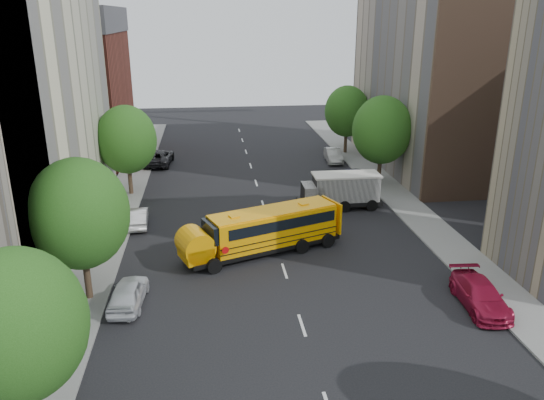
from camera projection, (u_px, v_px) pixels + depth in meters
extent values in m
plane|color=black|center=(280.00, 257.00, 33.87)|extent=(120.00, 120.00, 0.00)
cube|color=slate|center=(108.00, 234.00, 37.20)|extent=(3.00, 80.00, 0.12)
cube|color=slate|center=(422.00, 220.00, 39.88)|extent=(3.00, 80.00, 0.12)
cube|color=silver|center=(263.00, 205.00, 43.24)|extent=(0.15, 64.00, 0.01)
cube|color=maroon|center=(75.00, 97.00, 55.88)|extent=(10.00, 15.00, 13.00)
cube|color=tan|center=(434.00, 76.00, 51.76)|extent=(10.00, 22.00, 18.00)
cube|color=brown|center=(492.00, 91.00, 41.45)|extent=(10.10, 0.30, 18.00)
ellipsoid|color=#1E4C14|center=(16.00, 326.00, 17.94)|extent=(4.80, 4.80, 5.52)
cylinder|color=#38281C|center=(87.00, 275.00, 28.37)|extent=(0.36, 0.36, 2.88)
ellipsoid|color=#1E4C14|center=(79.00, 214.00, 27.21)|extent=(5.12, 5.12, 5.89)
cylinder|color=#38281C|center=(130.00, 179.00, 45.25)|extent=(0.36, 0.36, 2.81)
ellipsoid|color=#1E4C14|center=(127.00, 140.00, 44.12)|extent=(4.99, 4.99, 5.74)
cylinder|color=#38281C|center=(379.00, 169.00, 47.79)|extent=(0.36, 0.36, 2.95)
ellipsoid|color=#1E4C14|center=(382.00, 130.00, 46.61)|extent=(5.25, 5.25, 6.04)
cylinder|color=#38281C|center=(346.00, 141.00, 59.08)|extent=(0.36, 0.36, 2.74)
ellipsoid|color=#1E4C14|center=(347.00, 111.00, 57.98)|extent=(4.86, 4.86, 5.59)
cube|color=black|center=(263.00, 245.00, 34.33)|extent=(10.51, 5.88, 0.28)
cube|color=#FFA505|center=(272.00, 226.00, 34.22)|extent=(8.59, 5.12, 2.12)
cube|color=#FFA505|center=(201.00, 250.00, 32.26)|extent=(2.31, 2.58, 0.92)
cube|color=black|center=(215.00, 231.00, 32.33)|extent=(1.19, 2.15, 1.11)
cube|color=#FFA505|center=(272.00, 211.00, 33.86)|extent=(8.53, 4.94, 0.13)
cube|color=black|center=(274.00, 219.00, 34.15)|extent=(7.92, 4.91, 0.69)
cube|color=black|center=(272.00, 237.00, 34.46)|extent=(8.61, 5.17, 0.06)
cube|color=black|center=(272.00, 232.00, 34.34)|extent=(8.61, 5.17, 0.06)
cube|color=#FFA505|center=(326.00, 216.00, 36.08)|extent=(0.95, 2.21, 2.12)
cube|color=#FFA505|center=(236.00, 216.00, 32.73)|extent=(0.72, 0.72, 0.09)
cube|color=#FFA505|center=(300.00, 204.00, 34.77)|extent=(0.72, 0.72, 0.09)
cylinder|color=#FFA505|center=(201.00, 243.00, 32.11)|extent=(2.57, 2.68, 1.94)
cylinder|color=red|center=(229.00, 249.00, 31.69)|extent=(0.44, 0.20, 0.46)
cylinder|color=black|center=(218.00, 265.00, 31.78)|extent=(0.96, 0.59, 0.92)
cylinder|color=black|center=(205.00, 250.00, 33.71)|extent=(0.96, 0.59, 0.92)
cylinder|color=black|center=(299.00, 246.00, 34.28)|extent=(0.96, 0.59, 0.92)
cylinder|color=black|center=(282.00, 234.00, 36.20)|extent=(0.96, 0.59, 0.92)
cylinder|color=black|center=(323.00, 241.00, 35.09)|extent=(0.96, 0.59, 0.92)
cylinder|color=black|center=(305.00, 229.00, 37.02)|extent=(0.96, 0.59, 0.92)
cube|color=black|center=(339.00, 201.00, 42.38)|extent=(6.62, 2.26, 0.33)
cube|color=white|center=(346.00, 187.00, 42.06)|extent=(5.08, 2.13, 1.98)
cube|color=white|center=(309.00, 193.00, 41.84)|extent=(1.56, 2.10, 1.32)
cube|color=silver|center=(347.00, 175.00, 41.71)|extent=(5.30, 2.25, 0.13)
cylinder|color=black|center=(312.00, 208.00, 41.11)|extent=(0.93, 0.28, 0.92)
cylinder|color=black|center=(307.00, 199.00, 43.17)|extent=(0.93, 0.28, 0.92)
cylinder|color=black|center=(345.00, 207.00, 41.40)|extent=(0.93, 0.28, 0.92)
cylinder|color=black|center=(338.00, 198.00, 43.46)|extent=(0.93, 0.28, 0.92)
cylinder|color=black|center=(375.00, 206.00, 41.66)|extent=(0.93, 0.28, 0.92)
cylinder|color=black|center=(367.00, 197.00, 43.72)|extent=(0.93, 0.28, 0.92)
imported|color=silver|center=(128.00, 293.00, 28.00)|extent=(1.98, 4.27, 1.42)
imported|color=silver|center=(138.00, 217.00, 38.72)|extent=(1.65, 4.05, 1.31)
imported|color=black|center=(159.00, 157.00, 54.69)|extent=(3.04, 5.78, 1.55)
imported|color=maroon|center=(480.00, 295.00, 27.83)|extent=(2.32, 4.98, 1.41)
imported|color=#363D5F|center=(358.00, 178.00, 47.90)|extent=(1.98, 4.33, 1.44)
imported|color=#999994|center=(333.00, 155.00, 55.76)|extent=(1.81, 4.39, 1.41)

